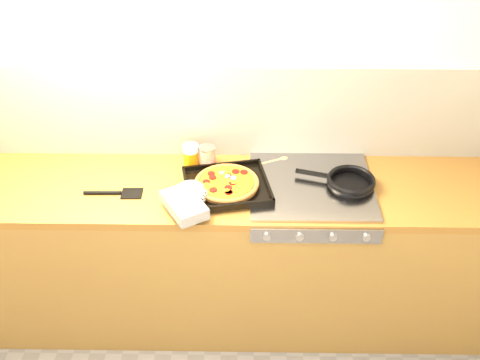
{
  "coord_description": "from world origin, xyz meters",
  "views": [
    {
      "loc": [
        0.13,
        -1.12,
        2.54
      ],
      "look_at": [
        0.1,
        1.08,
        0.95
      ],
      "focal_mm": 42.0,
      "sensor_mm": 36.0,
      "label": 1
    }
  ],
  "objects_px": {
    "pizza_on_tray": "(215,189)",
    "juice_glass": "(191,156)",
    "frying_pan": "(350,182)",
    "tomato_can": "(207,157)"
  },
  "relations": [
    {
      "from": "pizza_on_tray",
      "to": "juice_glass",
      "type": "height_order",
      "value": "juice_glass"
    },
    {
      "from": "pizza_on_tray",
      "to": "juice_glass",
      "type": "distance_m",
      "value": 0.28
    },
    {
      "from": "frying_pan",
      "to": "juice_glass",
      "type": "height_order",
      "value": "juice_glass"
    },
    {
      "from": "frying_pan",
      "to": "juice_glass",
      "type": "bearing_deg",
      "value": 168.31
    },
    {
      "from": "pizza_on_tray",
      "to": "frying_pan",
      "type": "xyz_separation_m",
      "value": [
        0.65,
        0.08,
        -0.01
      ]
    },
    {
      "from": "frying_pan",
      "to": "juice_glass",
      "type": "relative_size",
      "value": 3.1
    },
    {
      "from": "pizza_on_tray",
      "to": "frying_pan",
      "type": "height_order",
      "value": "pizza_on_tray"
    },
    {
      "from": "frying_pan",
      "to": "tomato_can",
      "type": "bearing_deg",
      "value": 166.78
    },
    {
      "from": "pizza_on_tray",
      "to": "juice_glass",
      "type": "relative_size",
      "value": 4.05
    },
    {
      "from": "pizza_on_tray",
      "to": "frying_pan",
      "type": "bearing_deg",
      "value": 6.79
    }
  ]
}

